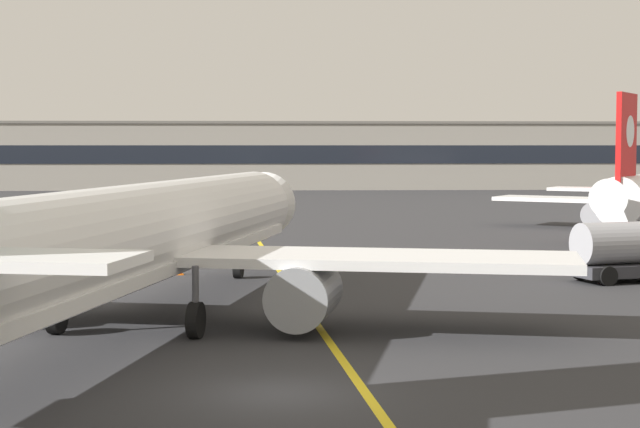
{
  "coord_description": "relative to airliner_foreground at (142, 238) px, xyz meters",
  "views": [
    {
      "loc": [
        -0.21,
        -28.13,
        6.77
      ],
      "look_at": [
        1.69,
        13.09,
        4.07
      ],
      "focal_mm": 58.31,
      "sensor_mm": 36.0,
      "label": 1
    }
  ],
  "objects": [
    {
      "name": "taxiway_centreline",
      "position": [
        5.07,
        19.37,
        -3.37
      ],
      "size": [
        14.21,
        179.49,
        0.01
      ],
      "primitive_type": "cube",
      "rotation": [
        0.0,
        0.0,
        0.08
      ],
      "color": "yellow",
      "rests_on": "ground"
    },
    {
      "name": "airliner_foreground",
      "position": [
        0.0,
        0.0,
        0.0
      ],
      "size": [
        32.29,
        41.14,
        11.65
      ],
      "color": "white",
      "rests_on": "ground"
    },
    {
      "name": "terminal_building",
      "position": [
        8.05,
        126.24,
        1.94
      ],
      "size": [
        129.87,
        12.4,
        10.6
      ],
      "color": "#9E998E",
      "rests_on": "ground"
    },
    {
      "name": "ground_plane",
      "position": [
        5.07,
        -10.63,
        -3.37
      ],
      "size": [
        400.0,
        400.0,
        0.0
      ],
      "primitive_type": "plane",
      "color": "#2D2D30"
    },
    {
      "name": "safety_cone_by_nose_gear",
      "position": [
        -0.03,
        15.88,
        -3.11
      ],
      "size": [
        0.44,
        0.44,
        0.55
      ],
      "color": "orange",
      "rests_on": "ground"
    }
  ]
}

